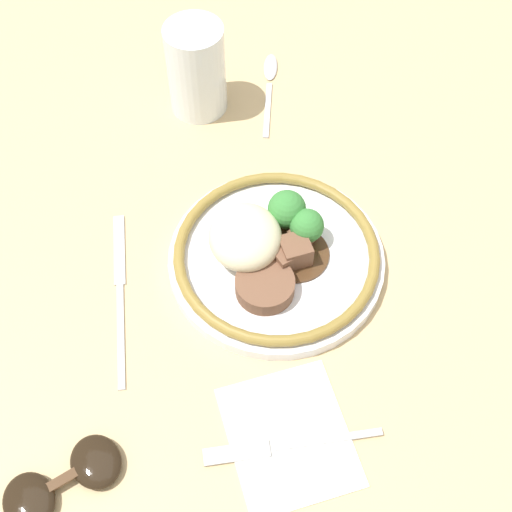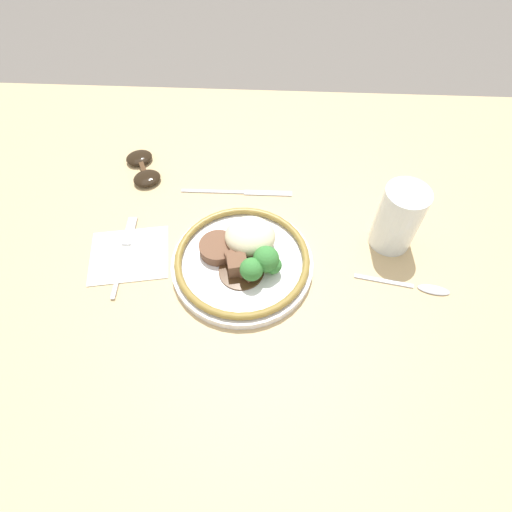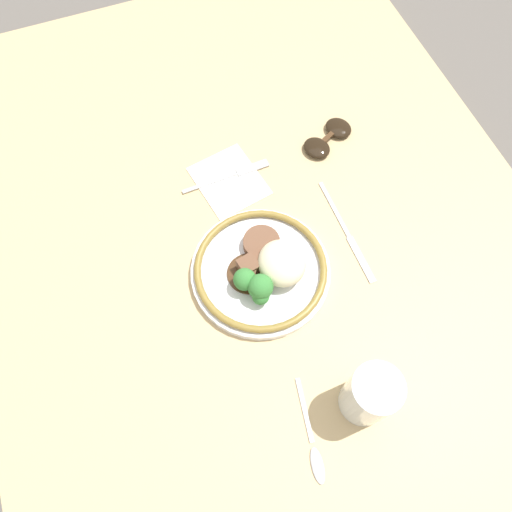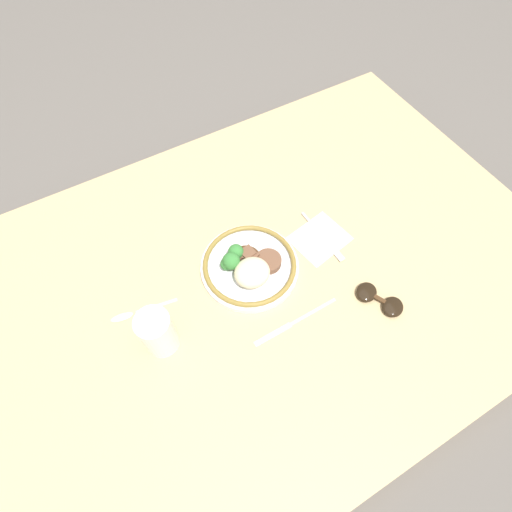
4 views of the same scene
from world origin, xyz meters
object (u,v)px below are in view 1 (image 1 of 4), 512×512
object	(u,v)px
knife	(120,290)
spoon	(270,77)
sunglasses	(63,481)
juice_glass	(197,74)
plate	(273,252)
fork	(276,447)

from	to	relation	value
knife	spoon	distance (m)	0.36
knife	sunglasses	size ratio (longest dim) A/B	1.73
juice_glass	sunglasses	size ratio (longest dim) A/B	0.96
plate	juice_glass	distance (m)	0.26
plate	sunglasses	xyz separation A→B (m)	(-0.22, 0.22, -0.01)
plate	sunglasses	bearing A→B (deg)	134.84
sunglasses	knife	bearing A→B (deg)	-40.39
plate	spoon	size ratio (longest dim) A/B	1.54
plate	sunglasses	distance (m)	0.31
fork	spoon	xyz separation A→B (m)	(0.49, -0.06, -0.00)
knife	sunglasses	xyz separation A→B (m)	(-0.20, 0.05, 0.01)
knife	spoon	size ratio (longest dim) A/B	1.40
plate	knife	distance (m)	0.17
plate	juice_glass	bearing A→B (deg)	14.25
juice_glass	sunglasses	xyz separation A→B (m)	(-0.46, 0.15, -0.04)
juice_glass	knife	bearing A→B (deg)	158.84
juice_glass	spoon	world-z (taller)	juice_glass
knife	sunglasses	bearing A→B (deg)	165.11
plate	knife	bearing A→B (deg)	95.75
knife	spoon	xyz separation A→B (m)	(0.30, -0.20, 0.00)
fork	spoon	distance (m)	0.50
spoon	juice_glass	bearing A→B (deg)	121.56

